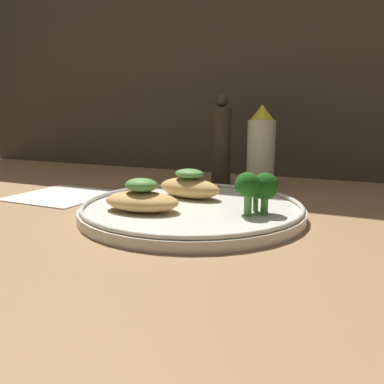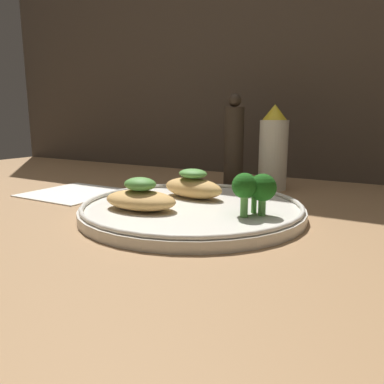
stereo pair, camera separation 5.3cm
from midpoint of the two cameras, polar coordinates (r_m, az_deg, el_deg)
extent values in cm
cube|color=#936D47|center=(53.65, -2.82, -4.12)|extent=(180.00, 180.00, 1.00)
cylinder|color=silver|center=(53.34, -2.83, -2.87)|extent=(31.63, 31.63, 1.40)
torus|color=silver|center=(53.10, -2.84, -1.83)|extent=(31.03, 31.03, 0.60)
ellipsoid|color=tan|center=(50.83, -10.62, -1.44)|extent=(10.91, 7.08, 2.62)
ellipsoid|color=#518E3D|center=(50.39, -10.71, 1.03)|extent=(4.84, 4.02, 1.83)
ellipsoid|color=tan|center=(58.23, -3.01, 0.60)|extent=(11.18, 6.76, 3.09)
ellipsoid|color=#518E3D|center=(57.85, -3.03, 2.81)|extent=(5.24, 4.46, 1.45)
cylinder|color=#569942|center=(48.76, 7.86, -2.02)|extent=(0.97, 0.97, 2.41)
sphere|color=#195114|center=(48.26, 7.94, 0.80)|extent=(3.53, 3.53, 3.53)
cylinder|color=#569942|center=(50.14, 6.73, -1.52)|extent=(0.72, 0.72, 2.58)
sphere|color=#195114|center=(49.71, 6.79, 0.88)|extent=(2.43, 2.43, 2.43)
cylinder|color=#569942|center=(48.96, 5.34, -1.78)|extent=(0.79, 0.79, 2.63)
sphere|color=#195114|center=(48.46, 5.39, 1.08)|extent=(3.32, 3.32, 3.32)
cylinder|color=#569942|center=(47.73, 5.42, -1.91)|extent=(0.95, 0.95, 2.97)
sphere|color=#195114|center=(47.21, 5.47, 1.08)|extent=(3.01, 3.01, 3.01)
cylinder|color=silver|center=(74.03, 8.43, 5.67)|extent=(5.40, 5.40, 13.25)
cone|color=yellow|center=(73.69, 8.62, 11.94)|extent=(4.59, 4.59, 2.92)
cylinder|color=#382D23|center=(76.63, 2.50, 6.91)|extent=(3.94, 3.94, 15.74)
sphere|color=#382D23|center=(76.46, 2.56, 13.76)|extent=(2.56, 2.56, 2.56)
cube|color=silver|center=(71.21, -21.23, -0.43)|extent=(15.31, 15.31, 0.40)
camera|label=1|loc=(0.03, -92.86, -0.57)|focal=35.00mm
camera|label=2|loc=(0.03, 87.14, 0.57)|focal=35.00mm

